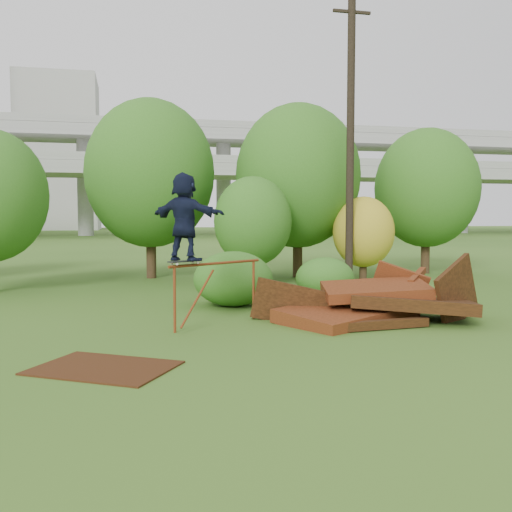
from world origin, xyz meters
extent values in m
plane|color=#2D5116|center=(0.00, 0.00, 0.00)|extent=(240.00, 240.00, 0.00)
cube|color=#3F1E0B|center=(1.46, 2.12, 0.18)|extent=(3.74, 3.24, 0.53)
cube|color=black|center=(2.96, 1.82, 0.42)|extent=(3.33, 2.72, 0.56)
cube|color=#3F1E0B|center=(2.26, 2.32, 0.70)|extent=(2.79, 2.14, 0.52)
cube|color=black|center=(4.06, 1.62, 0.65)|extent=(1.76, 1.08, 1.91)
cube|color=#3F1E0B|center=(3.26, 3.12, 0.55)|extent=(1.36, 1.19, 1.62)
cube|color=black|center=(0.26, 2.52, 0.35)|extent=(2.09, 0.70, 1.38)
cube|color=black|center=(1.76, 0.92, 0.12)|extent=(2.40, 0.43, 0.20)
cube|color=#3F1E0B|center=(3.66, 2.82, 0.95)|extent=(1.08, 1.24, 0.36)
cylinder|color=maroon|center=(-2.67, 1.61, 0.71)|extent=(0.06, 0.06, 1.43)
cylinder|color=maroon|center=(-0.66, 2.91, 0.71)|extent=(0.06, 0.06, 1.43)
cylinder|color=maroon|center=(-1.67, 2.26, 1.43)|extent=(2.30, 1.52, 0.06)
cube|color=black|center=(-2.43, 1.77, 1.53)|extent=(0.78, 0.61, 0.03)
cylinder|color=silver|center=(-2.62, 1.54, 1.49)|extent=(0.06, 0.06, 0.06)
cylinder|color=silver|center=(-2.72, 1.68, 1.49)|extent=(0.06, 0.06, 0.06)
cylinder|color=silver|center=(-2.15, 1.85, 1.49)|extent=(0.06, 0.06, 0.06)
cylinder|color=silver|center=(-2.24, 1.99, 1.49)|extent=(0.06, 0.06, 0.06)
imported|color=black|center=(-2.43, 1.77, 2.49)|extent=(1.72, 1.55, 1.90)
cube|color=#381C0C|center=(-4.04, -1.05, 0.01)|extent=(2.69, 2.48, 0.03)
cylinder|color=black|center=(-2.74, 12.75, 1.14)|extent=(0.40, 0.40, 2.28)
ellipsoid|color=#295717|center=(-2.74, 12.75, 4.21)|extent=(5.16, 5.16, 5.93)
cylinder|color=black|center=(0.70, 9.27, 0.64)|extent=(0.31, 0.31, 1.28)
ellipsoid|color=#295717|center=(0.70, 9.27, 2.32)|extent=(2.78, 2.78, 3.20)
cylinder|color=black|center=(3.15, 11.82, 1.11)|extent=(0.39, 0.39, 2.23)
ellipsoid|color=#295717|center=(3.15, 11.82, 4.14)|extent=(5.09, 5.09, 5.85)
cylinder|color=black|center=(5.18, 9.84, 0.51)|extent=(0.29, 0.29, 1.02)
ellipsoid|color=#A58C19|center=(5.18, 9.84, 1.90)|extent=(2.36, 2.36, 2.71)
cylinder|color=black|center=(9.09, 12.14, 1.02)|extent=(0.38, 0.38, 2.05)
ellipsoid|color=#295717|center=(9.09, 12.14, 3.73)|extent=(4.50, 4.50, 5.17)
ellipsoid|color=#295717|center=(-0.80, 4.93, 0.77)|extent=(2.22, 2.04, 1.53)
ellipsoid|color=#295717|center=(2.17, 5.71, 0.63)|extent=(1.78, 1.63, 1.26)
cylinder|color=black|center=(4.22, 8.91, 5.29)|extent=(0.28, 0.28, 10.58)
cube|color=black|center=(4.22, 8.91, 9.73)|extent=(1.40, 0.10, 0.10)
cube|color=gray|center=(0.00, 60.00, 8.00)|extent=(160.00, 9.00, 1.40)
cube|color=gray|center=(0.00, 66.00, 13.00)|extent=(160.00, 9.00, 1.40)
cylinder|color=gray|center=(-18.00, 60.00, 4.00)|extent=(2.20, 2.20, 8.00)
cylinder|color=gray|center=(0.00, 60.00, 4.00)|extent=(2.20, 2.20, 8.00)
cylinder|color=gray|center=(18.00, 60.00, 4.00)|extent=(2.20, 2.20, 8.00)
cube|color=#9E9E99|center=(-16.00, 102.00, 14.00)|extent=(14.00, 14.00, 28.00)
camera|label=1|loc=(-3.61, -10.58, 2.50)|focal=40.00mm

